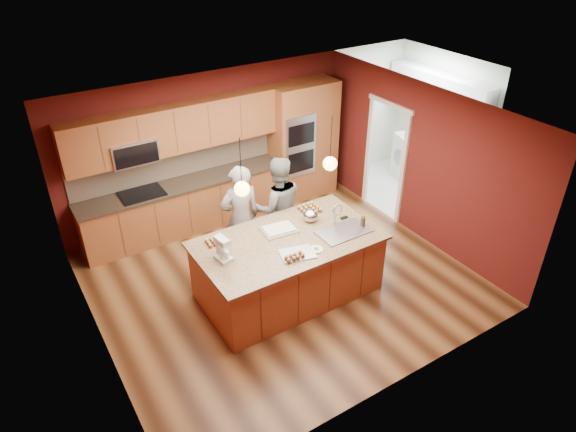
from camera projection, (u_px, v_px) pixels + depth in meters
floor at (282, 279)px, 8.13m from camera, size 5.50×5.50×0.00m
ceiling at (280, 117)px, 6.73m from camera, size 5.50×5.50×0.00m
wall_back at (208, 147)px, 9.23m from camera, size 5.50×0.00×5.50m
wall_front at (400, 303)px, 5.63m from camera, size 5.50×0.00×5.50m
wall_left at (87, 267)px, 6.18m from camera, size 0.00×5.00×5.00m
wall_right at (419, 162)px, 8.68m from camera, size 0.00×5.00×5.00m
cabinet_run at (181, 180)px, 8.93m from camera, size 3.74×0.64×2.30m
oven_column at (303, 141)px, 9.96m from camera, size 1.30×0.62×2.30m
doorway_trim at (385, 161)px, 9.41m from camera, size 0.08×1.11×2.20m
laundry_room at (439, 93)px, 9.96m from camera, size 2.60×2.70×2.70m
pendant_left at (242, 189)px, 6.51m from camera, size 0.20×0.20×0.80m
pendant_right at (330, 163)px, 7.14m from camera, size 0.20×0.20×0.80m
island at (289, 266)px, 7.61m from camera, size 2.66×1.48×1.36m
person_left at (240, 218)px, 8.00m from camera, size 0.69×0.49×1.80m
person_right at (278, 207)px, 8.32m from camera, size 1.01×0.88×1.76m
stand_mixer at (223, 250)px, 6.87m from camera, size 0.21×0.27×0.34m
sheet_cake at (279, 229)px, 7.54m from camera, size 0.53×0.42×0.05m
cooling_rack at (297, 254)px, 7.04m from camera, size 0.54×0.44×0.02m
mixing_bowl at (311, 215)px, 7.74m from camera, size 0.24×0.24×0.20m
plate at (316, 249)px, 7.14m from camera, size 0.19×0.19×0.01m
tumbler at (363, 222)px, 7.63m from camera, size 0.08×0.08×0.15m
phone at (344, 218)px, 7.85m from camera, size 0.13×0.07×0.01m
cupcakes_left at (213, 242)px, 7.25m from camera, size 0.22×0.22×0.07m
cupcakes_rack at (295, 256)px, 6.92m from camera, size 0.29×0.15×0.07m
cupcakes_right at (310, 209)px, 8.03m from camera, size 0.32×0.32×0.07m
washer at (436, 166)px, 10.39m from camera, size 0.81×0.83×1.09m
dryer at (410, 157)px, 10.93m from camera, size 0.74×0.75×0.96m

